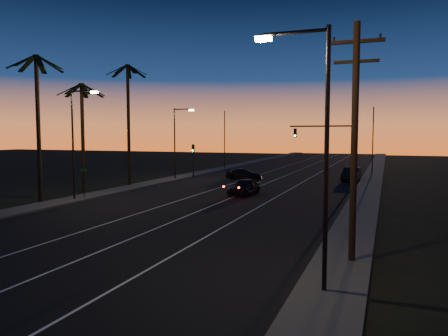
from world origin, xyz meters
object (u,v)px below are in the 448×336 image
at_px(signal_mast, 332,140).
at_px(lead_car, 244,187).
at_px(utility_pole, 354,137).
at_px(right_car, 351,174).
at_px(cross_car, 244,174).

bearing_deg(signal_mast, lead_car, -117.86).
bearing_deg(utility_pole, right_car, 94.46).
bearing_deg(cross_car, lead_car, -71.85).
bearing_deg(lead_car, cross_car, 108.15).
xyz_separation_m(utility_pole, lead_car, (-10.68, 18.23, -4.58)).
xyz_separation_m(lead_car, cross_car, (-4.08, 12.44, -0.09)).
height_order(right_car, cross_car, right_car).
relative_size(utility_pole, cross_car, 2.19).
xyz_separation_m(signal_mast, cross_car, (-10.29, 0.68, -4.13)).
height_order(utility_pole, right_car, utility_pole).
relative_size(signal_mast, right_car, 1.46).
distance_m(utility_pole, right_car, 33.73).
height_order(utility_pole, cross_car, utility_pole).
relative_size(right_car, cross_car, 1.07).
height_order(signal_mast, lead_car, signal_mast).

